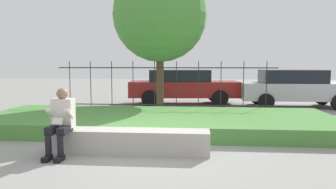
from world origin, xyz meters
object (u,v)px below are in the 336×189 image
at_px(stone_bench, 129,143).
at_px(car_parked_right, 295,88).
at_px(tree_behind_fence, 160,15).
at_px(car_parked_center, 183,86).
at_px(person_seated_reader, 61,119).

relative_size(stone_bench, car_parked_right, 0.71).
distance_m(car_parked_right, tree_behind_fence, 5.95).
distance_m(stone_bench, car_parked_right, 8.75).
bearing_deg(car_parked_center, stone_bench, -99.65).
bearing_deg(person_seated_reader, tree_behind_fence, 78.77).
distance_m(person_seated_reader, car_parked_center, 8.18).
bearing_deg(tree_behind_fence, car_parked_right, 17.47).
height_order(car_parked_right, tree_behind_fence, tree_behind_fence).
xyz_separation_m(person_seated_reader, car_parked_center, (1.87, 7.96, 0.09)).
bearing_deg(tree_behind_fence, person_seated_reader, -101.23).
xyz_separation_m(stone_bench, person_seated_reader, (-1.20, -0.30, 0.48)).
bearing_deg(stone_bench, car_parked_right, 54.58).
relative_size(stone_bench, car_parked_center, 0.66).
distance_m(car_parked_center, tree_behind_fence, 3.45).
xyz_separation_m(stone_bench, car_parked_right, (5.06, 7.12, 0.56)).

